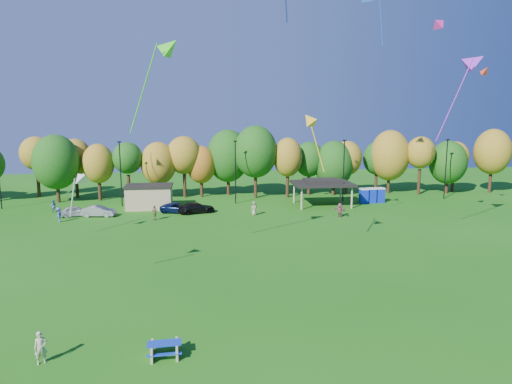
{
  "coord_description": "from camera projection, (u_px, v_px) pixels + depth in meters",
  "views": [
    {
      "loc": [
        -2.99,
        -24.72,
        12.45
      ],
      "look_at": [
        0.79,
        6.0,
        7.31
      ],
      "focal_mm": 32.0,
      "sensor_mm": 36.0,
      "label": 1
    }
  ],
  "objects": [
    {
      "name": "car_a",
      "position": [
        75.0,
        211.0,
        57.47
      ],
      "size": [
        4.12,
        2.52,
        1.31
      ],
      "primitive_type": "imported",
      "rotation": [
        0.0,
        0.0,
        1.84
      ],
      "color": "silver",
      "rests_on": "ground"
    },
    {
      "name": "kite_7",
      "position": [
        485.0,
        71.0,
        50.82
      ],
      "size": [
        1.42,
        1.6,
        1.31
      ],
      "color": "red"
    },
    {
      "name": "kite_1",
      "position": [
        440.0,
        23.0,
        41.31
      ],
      "size": [
        1.9,
        1.72,
        1.58
      ],
      "color": "#E52690"
    },
    {
      "name": "car_c",
      "position": [
        178.0,
        208.0,
        59.65
      ],
      "size": [
        5.11,
        3.39,
        1.3
      ],
      "primitive_type": "imported",
      "rotation": [
        0.0,
        0.0,
        1.29
      ],
      "color": "#0B1946",
      "rests_on": "ground"
    },
    {
      "name": "pavilion",
      "position": [
        322.0,
        183.0,
        63.99
      ],
      "size": [
        8.2,
        6.2,
        3.77
      ],
      "color": "tan",
      "rests_on": "ground"
    },
    {
      "name": "utility_building",
      "position": [
        149.0,
        197.0,
        62.34
      ],
      "size": [
        6.3,
        4.3,
        3.25
      ],
      "color": "tan",
      "rests_on": "ground"
    },
    {
      "name": "car_d",
      "position": [
        196.0,
        208.0,
        59.36
      ],
      "size": [
        5.24,
        3.38,
        1.41
      ],
      "primitive_type": "imported",
      "rotation": [
        0.0,
        0.0,
        1.88
      ],
      "color": "black",
      "rests_on": "ground"
    },
    {
      "name": "kite_9",
      "position": [
        82.0,
        178.0,
        32.12
      ],
      "size": [
        1.83,
        1.95,
        3.45
      ],
      "color": "#B7B7B7"
    },
    {
      "name": "kite_8",
      "position": [
        475.0,
        62.0,
        42.58
      ],
      "size": [
        5.12,
        2.58,
        8.65
      ],
      "color": "purple"
    },
    {
      "name": "car_b",
      "position": [
        99.0,
        211.0,
        57.31
      ],
      "size": [
        4.26,
        1.88,
        1.36
      ],
      "primitive_type": "imported",
      "rotation": [
        0.0,
        0.0,
        1.46
      ],
      "color": "gray",
      "rests_on": "ground"
    },
    {
      "name": "far_person_1",
      "position": [
        154.0,
        213.0,
        55.33
      ],
      "size": [
        1.02,
        1.1,
        1.81
      ],
      "primitive_type": "imported",
      "rotation": [
        0.0,
        0.0,
        5.41
      ],
      "color": "olive",
      "rests_on": "ground"
    },
    {
      "name": "far_person_4",
      "position": [
        340.0,
        210.0,
        57.06
      ],
      "size": [
        1.46,
        1.62,
        1.79
      ],
      "primitive_type": "imported",
      "rotation": [
        0.0,
        0.0,
        5.39
      ],
      "color": "#983F64",
      "rests_on": "ground"
    },
    {
      "name": "far_person_0",
      "position": [
        53.0,
        206.0,
        59.88
      ],
      "size": [
        0.99,
        0.9,
        1.66
      ],
      "primitive_type": "imported",
      "rotation": [
        0.0,
        0.0,
        3.56
      ],
      "color": "#47649D",
      "rests_on": "ground"
    },
    {
      "name": "kite_4",
      "position": [
        169.0,
        48.0,
        34.54
      ],
      "size": [
        4.45,
        2.09,
        7.51
      ],
      "color": "#38C91A"
    },
    {
      "name": "kite_13",
      "position": [
        309.0,
        120.0,
        38.76
      ],
      "size": [
        2.64,
        2.83,
        5.43
      ],
      "color": "gold"
    },
    {
      "name": "far_person_2",
      "position": [
        254.0,
        208.0,
        58.07
      ],
      "size": [
        0.92,
        0.66,
        1.76
      ],
      "primitive_type": "imported",
      "rotation": [
        0.0,
        0.0,
        0.12
      ],
      "color": "#929565",
      "rests_on": "ground"
    },
    {
      "name": "tree_line",
      "position": [
        213.0,
        160.0,
        70.08
      ],
      "size": [
        93.57,
        10.55,
        11.15
      ],
      "color": "black",
      "rests_on": "ground"
    },
    {
      "name": "porta_potties",
      "position": [
        372.0,
        195.0,
        66.47
      ],
      "size": [
        3.75,
        1.46,
        2.18
      ],
      "color": "#0E28B7",
      "rests_on": "ground"
    },
    {
      "name": "far_person_3",
      "position": [
        59.0,
        215.0,
        54.3
      ],
      "size": [
        0.87,
        1.26,
        1.79
      ],
      "primitive_type": "imported",
      "rotation": [
        0.0,
        0.0,
        4.52
      ],
      "color": "#4B5AA5",
      "rests_on": "ground"
    },
    {
      "name": "ground",
      "position": [
        255.0,
        332.0,
        26.6
      ],
      "size": [
        160.0,
        160.0,
        0.0
      ],
      "primitive_type": "plane",
      "color": "#19600F",
      "rests_on": "ground"
    },
    {
      "name": "lamp_posts",
      "position": [
        235.0,
        170.0,
        65.21
      ],
      "size": [
        64.5,
        0.25,
        9.09
      ],
      "color": "black",
      "rests_on": "ground"
    },
    {
      "name": "picnic_table",
      "position": [
        164.0,
        348.0,
        23.88
      ],
      "size": [
        1.85,
        1.57,
        0.77
      ],
      "rotation": [
        0.0,
        0.0,
        0.06
      ],
      "color": "tan",
      "rests_on": "ground"
    },
    {
      "name": "kite_flyer",
      "position": [
        41.0,
        348.0,
        23.12
      ],
      "size": [
        0.74,
        0.63,
        1.72
      ],
      "primitive_type": "imported",
      "rotation": [
        0.0,
        0.0,
        0.41
      ],
      "color": "#B7B089",
      "rests_on": "ground"
    }
  ]
}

